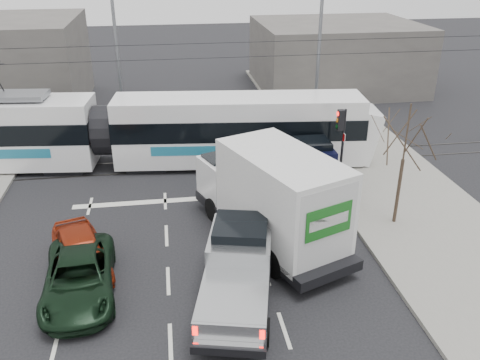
{
  "coord_description": "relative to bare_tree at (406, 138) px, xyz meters",
  "views": [
    {
      "loc": [
        -1.39,
        -14.53,
        10.59
      ],
      "look_at": [
        1.39,
        3.91,
        1.8
      ],
      "focal_mm": 38.0,
      "sensor_mm": 36.0,
      "label": 1
    }
  ],
  "objects": [
    {
      "name": "catenary",
      "position": [
        -7.6,
        7.5,
        0.09
      ],
      "size": [
        60.0,
        0.2,
        7.0
      ],
      "color": "black",
      "rests_on": "ground"
    },
    {
      "name": "rails",
      "position": [
        -7.6,
        7.5,
        -3.78
      ],
      "size": [
        60.0,
        1.6,
        0.03
      ],
      "primitive_type": "cube",
      "color": "#33302D",
      "rests_on": "ground"
    },
    {
      "name": "green_car",
      "position": [
        -12.15,
        -2.8,
        -3.13
      ],
      "size": [
        2.54,
        4.94,
        1.33
      ],
      "primitive_type": "imported",
      "rotation": [
        0.0,
        0.0,
        0.07
      ],
      "color": "black",
      "rests_on": "ground"
    },
    {
      "name": "sidewalk_right",
      "position": [
        1.4,
        -2.5,
        -3.72
      ],
      "size": [
        6.0,
        60.0,
        0.15
      ],
      "primitive_type": "cube",
      "color": "gray",
      "rests_on": "ground"
    },
    {
      "name": "ground",
      "position": [
        -7.6,
        -2.5,
        -3.79
      ],
      "size": [
        120.0,
        120.0,
        0.0
      ],
      "primitive_type": "plane",
      "color": "black",
      "rests_on": "ground"
    },
    {
      "name": "street_lamp_far",
      "position": [
        -11.79,
        13.5,
        1.32
      ],
      "size": [
        2.38,
        0.25,
        9.0
      ],
      "color": "slate",
      "rests_on": "ground"
    },
    {
      "name": "silver_pickup",
      "position": [
        -6.98,
        -3.47,
        -2.7
      ],
      "size": [
        3.4,
        6.34,
        2.19
      ],
      "rotation": [
        0.0,
        0.0,
        -0.23
      ],
      "color": "black",
      "rests_on": "ground"
    },
    {
      "name": "street_lamp_near",
      "position": [
        -0.29,
        11.5,
        1.32
      ],
      "size": [
        2.38,
        0.25,
        9.0
      ],
      "color": "slate",
      "rests_on": "ground"
    },
    {
      "name": "box_truck",
      "position": [
        -5.28,
        -0.45,
        -1.9
      ],
      "size": [
        5.27,
        8.09,
        3.83
      ],
      "rotation": [
        0.0,
        0.0,
        0.38
      ],
      "color": "black",
      "rests_on": "ground"
    },
    {
      "name": "navy_pickup",
      "position": [
        -2.26,
        3.94,
        -2.75
      ],
      "size": [
        1.97,
        5.01,
        2.11
      ],
      "rotation": [
        0.0,
        0.0,
        -0.0
      ],
      "color": "black",
      "rests_on": "ground"
    },
    {
      "name": "red_car",
      "position": [
        -12.3,
        -1.26,
        -3.1
      ],
      "size": [
        2.81,
        4.39,
        1.39
      ],
      "primitive_type": "imported",
      "rotation": [
        0.0,
        0.0,
        0.31
      ],
      "color": "maroon",
      "rests_on": "ground"
    },
    {
      "name": "traffic_signal",
      "position": [
        -1.13,
        4.0,
        -1.05
      ],
      "size": [
        0.44,
        0.44,
        3.6
      ],
      "color": "black",
      "rests_on": "ground"
    },
    {
      "name": "building_right",
      "position": [
        4.4,
        21.5,
        -1.29
      ],
      "size": [
        12.0,
        10.0,
        5.0
      ],
      "primitive_type": "cube",
      "color": "#615C57",
      "rests_on": "ground"
    },
    {
      "name": "bare_tree",
      "position": [
        0.0,
        0.0,
        0.0
      ],
      "size": [
        2.4,
        2.4,
        5.0
      ],
      "color": "#47382B",
      "rests_on": "ground"
    },
    {
      "name": "tram",
      "position": [
        -12.19,
        7.95,
        -1.9
      ],
      "size": [
        26.27,
        5.34,
        5.34
      ],
      "rotation": [
        0.0,
        0.0,
        -0.1
      ],
      "color": "white",
      "rests_on": "ground"
    }
  ]
}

